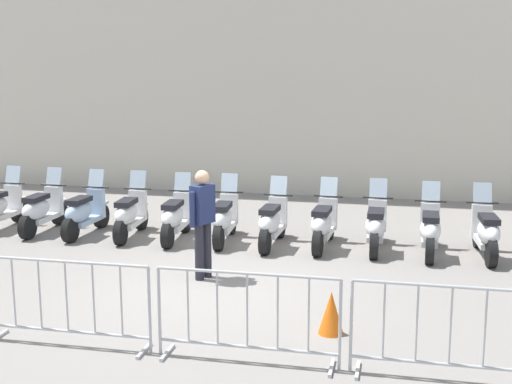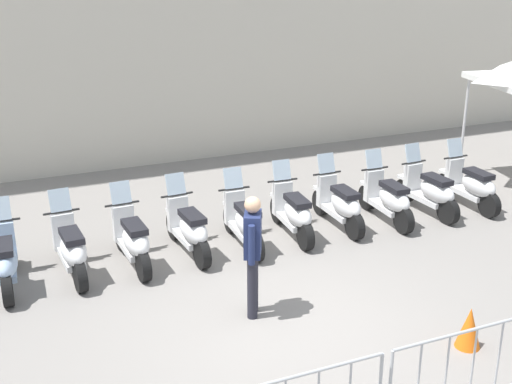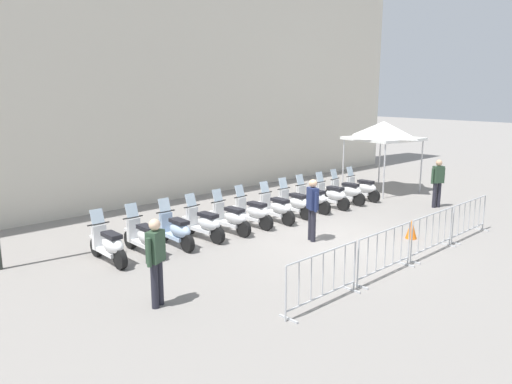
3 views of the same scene
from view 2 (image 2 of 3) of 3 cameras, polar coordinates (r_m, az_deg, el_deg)
name	(u,v)px [view 2 (image 2 of 3)]	position (r m, az deg, el deg)	size (l,w,h in m)	color
ground_plane	(280,323)	(9.18, 2.04, -11.09)	(120.00, 120.00, 0.00)	gray
motorcycle_2	(5,260)	(10.49, -20.65, -5.48)	(0.59, 1.72, 1.24)	black
motorcycle_3	(71,249)	(10.55, -15.52, -4.71)	(0.71, 1.71, 1.24)	black
motorcycle_4	(133,240)	(10.66, -10.49, -4.04)	(0.69, 1.71, 1.24)	black
motorcycle_5	(189,229)	(10.92, -5.74, -3.18)	(0.71, 1.71, 1.24)	black
motorcycle_6	(244,223)	(11.12, -1.00, -2.62)	(0.60, 1.72, 1.24)	black
motorcycle_7	(293,213)	(11.54, 3.20, -1.79)	(0.58, 1.72, 1.24)	black
motorcycle_8	(340,204)	(11.99, 7.18, -1.05)	(0.64, 1.72, 1.24)	black
motorcycle_9	(388,199)	(12.38, 11.20, -0.59)	(0.62, 1.72, 1.24)	black
motorcycle_10	(430,191)	(12.95, 14.60, 0.06)	(0.71, 1.71, 1.24)	black
motorcycle_11	(471,185)	(13.49, 17.88, 0.54)	(0.66, 1.72, 1.24)	black
barrier_segment_2	(472,371)	(7.70, 17.96, -14.35)	(2.09, 0.76, 1.07)	#B2B5B7
officer_mid_plaza	(253,249)	(8.92, -0.28, -4.92)	(0.31, 0.53, 1.73)	#23232D
traffic_cone	(469,328)	(8.96, 17.74, -10.97)	(0.32, 0.32, 0.55)	orange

